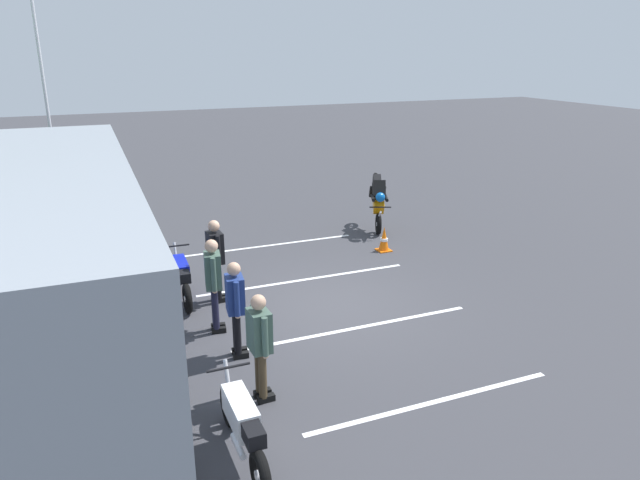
{
  "coord_description": "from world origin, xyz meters",
  "views": [
    {
      "loc": [
        -9.75,
        4.29,
        4.93
      ],
      "look_at": [
        0.87,
        -0.21,
        1.1
      ],
      "focal_mm": 32.61,
      "sensor_mm": 36.0,
      "label": 1
    }
  ],
  "objects_px": {
    "spectator_centre": "(213,278)",
    "parked_motorcycle_dark": "(243,425)",
    "tour_bus": "(55,269)",
    "parked_motorcycle_silver": "(181,277)",
    "spectator_right": "(216,254)",
    "stunt_motorcycle": "(378,197)",
    "spectator_far_left": "(260,339)",
    "spectator_left": "(235,302)",
    "flagpole": "(48,114)",
    "traffic_cone": "(384,239)"
  },
  "relations": [
    {
      "from": "parked_motorcycle_silver",
      "to": "flagpole",
      "type": "bearing_deg",
      "value": 22.76
    },
    {
      "from": "spectator_far_left",
      "to": "spectator_left",
      "type": "relative_size",
      "value": 1.0
    },
    {
      "from": "spectator_centre",
      "to": "parked_motorcycle_dark",
      "type": "relative_size",
      "value": 0.86
    },
    {
      "from": "parked_motorcycle_silver",
      "to": "spectator_centre",
      "type": "bearing_deg",
      "value": -169.71
    },
    {
      "from": "spectator_far_left",
      "to": "spectator_centre",
      "type": "relative_size",
      "value": 0.95
    },
    {
      "from": "spectator_far_left",
      "to": "traffic_cone",
      "type": "height_order",
      "value": "spectator_far_left"
    },
    {
      "from": "spectator_left",
      "to": "tour_bus",
      "type": "bearing_deg",
      "value": 70.94
    },
    {
      "from": "flagpole",
      "to": "spectator_right",
      "type": "bearing_deg",
      "value": -153.23
    },
    {
      "from": "spectator_centre",
      "to": "parked_motorcycle_dark",
      "type": "height_order",
      "value": "spectator_centre"
    },
    {
      "from": "tour_bus",
      "to": "parked_motorcycle_silver",
      "type": "bearing_deg",
      "value": -50.33
    },
    {
      "from": "spectator_right",
      "to": "traffic_cone",
      "type": "relative_size",
      "value": 2.73
    },
    {
      "from": "spectator_far_left",
      "to": "parked_motorcycle_silver",
      "type": "xyz_separation_m",
      "value": [
        4.09,
        0.41,
        -0.51
      ]
    },
    {
      "from": "stunt_motorcycle",
      "to": "traffic_cone",
      "type": "bearing_deg",
      "value": 157.46
    },
    {
      "from": "spectator_right",
      "to": "stunt_motorcycle",
      "type": "xyz_separation_m",
      "value": [
        3.0,
        -5.29,
        -0.04
      ]
    },
    {
      "from": "spectator_left",
      "to": "flagpole",
      "type": "distance_m",
      "value": 8.69
    },
    {
      "from": "stunt_motorcycle",
      "to": "spectator_left",
      "type": "bearing_deg",
      "value": 134.03
    },
    {
      "from": "tour_bus",
      "to": "spectator_centre",
      "type": "bearing_deg",
      "value": -86.9
    },
    {
      "from": "tour_bus",
      "to": "spectator_left",
      "type": "distance_m",
      "value": 2.84
    },
    {
      "from": "parked_motorcycle_dark",
      "to": "traffic_cone",
      "type": "bearing_deg",
      "value": -41.1
    },
    {
      "from": "parked_motorcycle_dark",
      "to": "tour_bus",
      "type": "bearing_deg",
      "value": 30.4
    },
    {
      "from": "flagpole",
      "to": "tour_bus",
      "type": "bearing_deg",
      "value": 179.99
    },
    {
      "from": "parked_motorcycle_silver",
      "to": "traffic_cone",
      "type": "distance_m",
      "value": 5.37
    },
    {
      "from": "parked_motorcycle_silver",
      "to": "spectator_right",
      "type": "bearing_deg",
      "value": -121.7
    },
    {
      "from": "tour_bus",
      "to": "spectator_centre",
      "type": "height_order",
      "value": "tour_bus"
    },
    {
      "from": "spectator_right",
      "to": "traffic_cone",
      "type": "distance_m",
      "value": 4.89
    },
    {
      "from": "tour_bus",
      "to": "parked_motorcycle_silver",
      "type": "xyz_separation_m",
      "value": [
        1.82,
        -2.19,
        -1.16
      ]
    },
    {
      "from": "spectator_right",
      "to": "stunt_motorcycle",
      "type": "height_order",
      "value": "spectator_right"
    },
    {
      "from": "parked_motorcycle_dark",
      "to": "parked_motorcycle_silver",
      "type": "bearing_deg",
      "value": -2.01
    },
    {
      "from": "flagpole",
      "to": "traffic_cone",
      "type": "bearing_deg",
      "value": -119.43
    },
    {
      "from": "spectator_left",
      "to": "parked_motorcycle_silver",
      "type": "xyz_separation_m",
      "value": [
        2.72,
        0.43,
        -0.51
      ]
    },
    {
      "from": "spectator_far_left",
      "to": "flagpole",
      "type": "distance_m",
      "value": 9.96
    },
    {
      "from": "tour_bus",
      "to": "spectator_right",
      "type": "relative_size",
      "value": 5.78
    },
    {
      "from": "spectator_centre",
      "to": "traffic_cone",
      "type": "relative_size",
      "value": 2.79
    },
    {
      "from": "spectator_centre",
      "to": "spectator_right",
      "type": "xyz_separation_m",
      "value": [
        1.28,
        -0.34,
        -0.03
      ]
    },
    {
      "from": "traffic_cone",
      "to": "spectator_centre",
      "type": "bearing_deg",
      "value": 118.49
    },
    {
      "from": "spectator_centre",
      "to": "flagpole",
      "type": "relative_size",
      "value": 0.26
    },
    {
      "from": "spectator_far_left",
      "to": "parked_motorcycle_silver",
      "type": "distance_m",
      "value": 4.15
    },
    {
      "from": "spectator_centre",
      "to": "flagpole",
      "type": "distance_m",
      "value": 7.69
    },
    {
      "from": "tour_bus",
      "to": "flagpole",
      "type": "height_order",
      "value": "flagpole"
    },
    {
      "from": "parked_motorcycle_dark",
      "to": "stunt_motorcycle",
      "type": "xyz_separation_m",
      "value": [
        7.84,
        -6.12,
        0.5
      ]
    },
    {
      "from": "tour_bus",
      "to": "parked_motorcycle_dark",
      "type": "distance_m",
      "value": 4.14
    },
    {
      "from": "spectator_left",
      "to": "traffic_cone",
      "type": "height_order",
      "value": "spectator_left"
    },
    {
      "from": "traffic_cone",
      "to": "stunt_motorcycle",
      "type": "bearing_deg",
      "value": -22.54
    },
    {
      "from": "tour_bus",
      "to": "spectator_left",
      "type": "bearing_deg",
      "value": -109.06
    },
    {
      "from": "parked_motorcycle_dark",
      "to": "traffic_cone",
      "type": "distance_m",
      "value": 8.3
    },
    {
      "from": "tour_bus",
      "to": "flagpole",
      "type": "distance_m",
      "value": 7.24
    },
    {
      "from": "spectator_right",
      "to": "traffic_cone",
      "type": "height_order",
      "value": "spectator_right"
    },
    {
      "from": "spectator_far_left",
      "to": "spectator_centre",
      "type": "height_order",
      "value": "spectator_centre"
    },
    {
      "from": "parked_motorcycle_silver",
      "to": "stunt_motorcycle",
      "type": "xyz_separation_m",
      "value": [
        2.6,
        -5.93,
        0.5
      ]
    },
    {
      "from": "spectator_far_left",
      "to": "tour_bus",
      "type": "bearing_deg",
      "value": 48.84
    }
  ]
}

